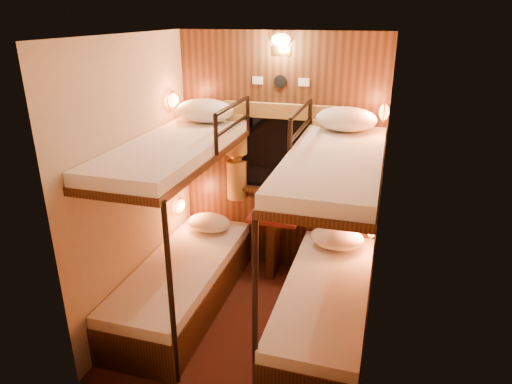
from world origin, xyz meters
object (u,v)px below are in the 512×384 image
(table, at_px, (274,237))
(bottle_right, at_px, (278,203))
(bottle_left, at_px, (277,207))
(bunk_right, at_px, (327,273))
(bunk_left, at_px, (182,251))

(table, bearing_deg, bottle_right, 65.35)
(bottle_right, bearing_deg, bottle_left, -85.02)
(table, relative_size, bottle_left, 2.45)
(bunk_right, bearing_deg, bottle_right, 126.39)
(table, bearing_deg, bottle_left, -35.37)
(bunk_right, relative_size, table, 2.90)
(bunk_left, bearing_deg, table, 50.33)
(bunk_left, height_order, bunk_right, same)
(bunk_right, distance_m, bottle_right, 1.07)
(bunk_left, distance_m, bottle_right, 1.10)
(bunk_right, xyz_separation_m, bottle_right, (-0.62, 0.84, 0.21))
(bottle_right, bearing_deg, bunk_right, -53.61)
(bunk_right, bearing_deg, bunk_left, 180.00)
(table, xyz_separation_m, bottle_right, (0.03, 0.06, 0.35))
(bottle_left, bearing_deg, bunk_right, -50.98)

